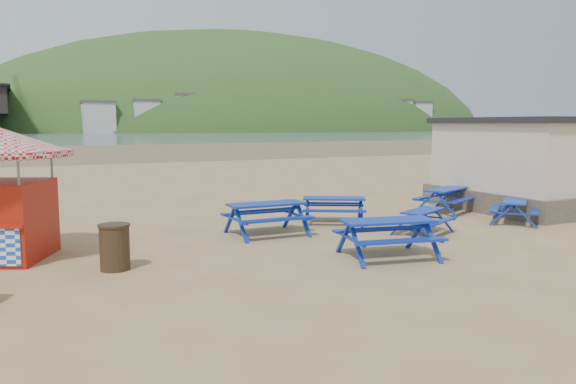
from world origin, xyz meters
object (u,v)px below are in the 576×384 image
picnic_table_blue_b (334,210)px  litter_bin (115,247)px  amenity_block (555,162)px  picnic_table_blue_a (267,219)px

picnic_table_blue_b → litter_bin: litter_bin is taller
picnic_table_blue_b → litter_bin: size_ratio=2.47×
picnic_table_blue_b → amenity_block: amenity_block is taller
picnic_table_blue_b → amenity_block: bearing=27.2°
picnic_table_blue_b → amenity_block: 9.01m
litter_bin → amenity_block: amenity_block is taller
picnic_table_blue_b → litter_bin: 7.26m
picnic_table_blue_a → amenity_block: size_ratio=0.28×
picnic_table_blue_a → litter_bin: litter_bin is taller
picnic_table_blue_a → amenity_block: amenity_block is taller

